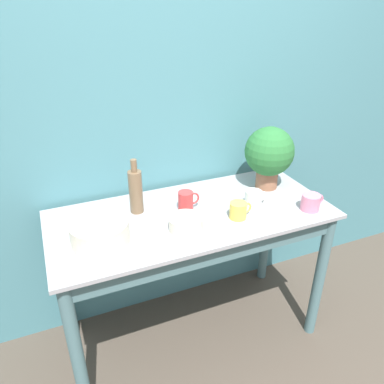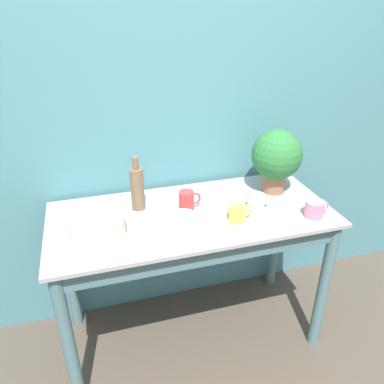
# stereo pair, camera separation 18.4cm
# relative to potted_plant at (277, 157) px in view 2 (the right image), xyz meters

# --- Properties ---
(ground_plane) EXTENTS (12.00, 12.00, 0.00)m
(ground_plane) POSITION_rel_potted_plant_xyz_m (-0.51, -0.43, -1.05)
(ground_plane) COLOR #4C4238
(wall_back) EXTENTS (6.00, 0.05, 2.40)m
(wall_back) POSITION_rel_potted_plant_xyz_m (-0.51, 0.27, 0.15)
(wall_back) COLOR teal
(wall_back) RESTS_ON ground_plane
(counter_table) EXTENTS (1.43, 0.64, 0.84)m
(counter_table) POSITION_rel_potted_plant_xyz_m (-0.51, -0.13, -0.37)
(counter_table) COLOR slate
(counter_table) RESTS_ON ground_plane
(potted_plant) EXTENTS (0.27, 0.27, 0.36)m
(potted_plant) POSITION_rel_potted_plant_xyz_m (0.00, 0.00, 0.00)
(potted_plant) COLOR #8C5B42
(potted_plant) RESTS_ON counter_table
(bowl_wash_large) EXTENTS (0.26, 0.26, 0.10)m
(bowl_wash_large) POSITION_rel_potted_plant_xyz_m (-0.98, -0.18, -0.16)
(bowl_wash_large) COLOR beige
(bowl_wash_large) RESTS_ON counter_table
(bottle_tall) EXTENTS (0.07, 0.07, 0.29)m
(bottle_tall) POSITION_rel_potted_plant_xyz_m (-0.76, 0.01, -0.09)
(bottle_tall) COLOR brown
(bottle_tall) RESTS_ON counter_table
(mug_white) EXTENTS (0.12, 0.09, 0.08)m
(mug_white) POSITION_rel_potted_plant_xyz_m (-0.18, -0.16, -0.16)
(mug_white) COLOR white
(mug_white) RESTS_ON counter_table
(mug_red) EXTENTS (0.12, 0.08, 0.10)m
(mug_red) POSITION_rel_potted_plant_xyz_m (-0.52, -0.06, -0.16)
(mug_red) COLOR #C63838
(mug_red) RESTS_ON counter_table
(mug_yellow) EXTENTS (0.12, 0.08, 0.08)m
(mug_yellow) POSITION_rel_potted_plant_xyz_m (-0.32, -0.24, -0.16)
(mug_yellow) COLOR #E5CC4C
(mug_yellow) RESTS_ON counter_table
(mug_pink) EXTENTS (0.13, 0.10, 0.08)m
(mug_pink) POSITION_rel_potted_plant_xyz_m (0.07, -0.31, -0.16)
(mug_pink) COLOR pink
(mug_pink) RESTS_ON counter_table
(bowl_small_cream) EXTENTS (0.16, 0.16, 0.06)m
(bowl_small_cream) POSITION_rel_potted_plant_xyz_m (-0.59, -0.23, -0.17)
(bowl_small_cream) COLOR beige
(bowl_small_cream) RESTS_ON counter_table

